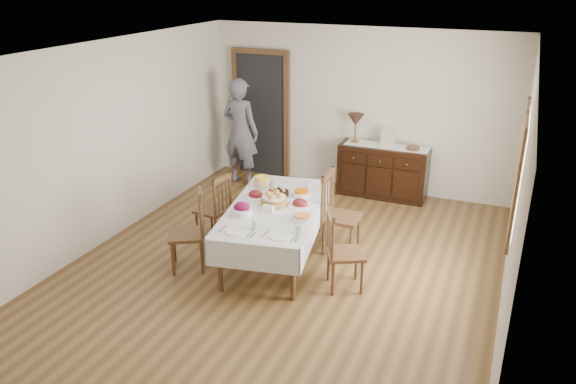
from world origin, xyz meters
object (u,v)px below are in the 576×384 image
at_px(chair_left_near, 191,230).
at_px(chair_right_far, 338,212).
at_px(dining_table, 275,213).
at_px(chair_left_far, 215,207).
at_px(chair_right_near, 341,249).
at_px(person, 241,128).
at_px(table_lamp, 356,121).
at_px(sideboard, 383,171).

relative_size(chair_left_near, chair_right_far, 0.95).
relative_size(dining_table, chair_left_far, 2.41).
distance_m(chair_right_near, person, 3.70).
xyz_separation_m(dining_table, person, (-1.62, 2.25, 0.32)).
xyz_separation_m(chair_left_far, table_lamp, (1.18, 2.41, 0.72)).
bearing_deg(chair_left_far, sideboard, 152.96).
bearing_deg(dining_table, chair_left_near, -154.23).
height_order(chair_left_near, table_lamp, table_lamp).
relative_size(dining_table, person, 1.18).
height_order(chair_left_near, person, person).
xyz_separation_m(dining_table, table_lamp, (0.24, 2.59, 0.56)).
relative_size(dining_table, sideboard, 1.61).
bearing_deg(sideboard, chair_right_near, -85.24).
bearing_deg(table_lamp, chair_right_far, -78.81).
xyz_separation_m(chair_right_far, sideboard, (0.08, 2.07, -0.12)).
bearing_deg(chair_right_far, chair_left_near, 126.64).
bearing_deg(sideboard, person, -172.14).
bearing_deg(person, table_lamp, -163.12).
xyz_separation_m(dining_table, chair_left_far, (-0.95, 0.19, -0.16)).
bearing_deg(chair_left_near, chair_right_far, 96.22).
relative_size(chair_right_near, person, 0.51).
bearing_deg(chair_right_near, sideboard, -22.67).
xyz_separation_m(dining_table, chair_right_far, (0.65, 0.50, -0.09)).
bearing_deg(dining_table, chair_left_far, 158.59).
xyz_separation_m(chair_left_far, sideboard, (1.67, 2.39, -0.05)).
distance_m(chair_left_near, chair_right_near, 1.82).
bearing_deg(chair_left_far, table_lamp, 161.77).
distance_m(chair_left_far, chair_right_far, 1.63).
xyz_separation_m(sideboard, person, (-2.35, -0.32, 0.53)).
height_order(chair_right_far, person, person).
xyz_separation_m(dining_table, chair_left_near, (-0.83, -0.61, -0.12)).
height_order(dining_table, sideboard, sideboard).
relative_size(chair_right_near, table_lamp, 2.11).
height_order(chair_right_near, sideboard, chair_right_near).
height_order(chair_right_near, chair_right_far, chair_right_far).
height_order(chair_left_far, person, person).
relative_size(chair_left_far, sideboard, 0.67).
xyz_separation_m(chair_right_near, sideboard, (-0.24, 2.92, -0.07)).
bearing_deg(dining_table, chair_right_far, 27.46).
distance_m(dining_table, person, 2.79).
height_order(dining_table, person, person).
bearing_deg(chair_left_near, chair_left_far, 157.67).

